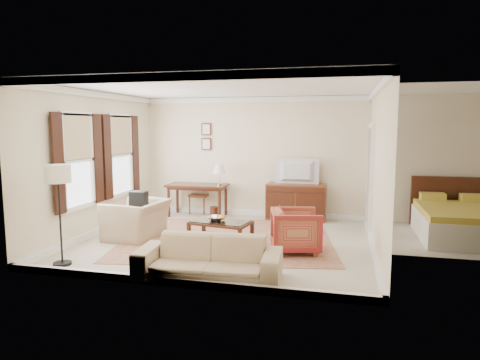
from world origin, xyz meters
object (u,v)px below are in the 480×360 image
at_px(writing_desk, 197,189).
at_px(tv, 297,163).
at_px(club_armchair, 137,213).
at_px(sideboard, 296,202).
at_px(striped_armchair, 296,228).
at_px(coffee_table, 221,226).
at_px(sofa, 209,251).

height_order(writing_desk, tv, tv).
bearing_deg(writing_desk, club_armchair, -101.72).
xyz_separation_m(sideboard, striped_armchair, (0.28, -2.63, -0.01)).
xyz_separation_m(coffee_table, striped_armchair, (1.40, -0.11, 0.07)).
bearing_deg(sofa, striped_armchair, 53.03).
bearing_deg(tv, striped_armchair, 96.16).
relative_size(coffee_table, sofa, 0.57).
relative_size(tv, sofa, 0.47).
xyz_separation_m(coffee_table, sofa, (0.33, -1.75, 0.05)).
distance_m(coffee_table, sofa, 1.78).
xyz_separation_m(striped_armchair, sofa, (-1.08, -1.64, -0.01)).
relative_size(sideboard, club_armchair, 1.21).
relative_size(coffee_table, club_armchair, 1.03).
relative_size(coffee_table, striped_armchair, 1.41).
relative_size(sideboard, tv, 1.42).
distance_m(sideboard, striped_armchair, 2.65).
bearing_deg(sofa, tv, 75.80).
distance_m(striped_armchair, sofa, 1.96).
distance_m(coffee_table, club_armchair, 1.75).
distance_m(writing_desk, tv, 2.49).
bearing_deg(club_armchair, striped_armchair, 91.20).
bearing_deg(writing_desk, sideboard, 3.93).
xyz_separation_m(writing_desk, coffee_table, (1.27, -2.36, -0.33)).
xyz_separation_m(writing_desk, sofa, (1.60, -4.10, -0.27)).
height_order(tv, sofa, tv).
xyz_separation_m(club_armchair, sofa, (2.07, -1.84, -0.09)).
height_order(sideboard, sofa, sideboard).
xyz_separation_m(striped_armchair, club_armchair, (-3.15, 0.21, 0.08)).
distance_m(sideboard, coffee_table, 2.76).
height_order(coffee_table, club_armchair, club_armchair).
height_order(writing_desk, coffee_table, writing_desk).
distance_m(tv, striped_armchair, 2.78).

